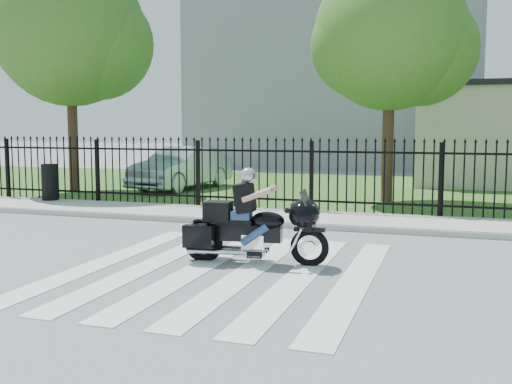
% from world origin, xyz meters
% --- Properties ---
extents(ground, '(120.00, 120.00, 0.00)m').
position_xyz_m(ground, '(0.00, 0.00, 0.00)').
color(ground, slate).
rests_on(ground, ground).
extents(crosswalk, '(5.00, 5.50, 0.01)m').
position_xyz_m(crosswalk, '(0.00, 0.00, 0.01)').
color(crosswalk, silver).
rests_on(crosswalk, ground).
extents(sidewalk, '(40.00, 2.00, 0.12)m').
position_xyz_m(sidewalk, '(0.00, 5.00, 0.06)').
color(sidewalk, '#ADAAA3').
rests_on(sidewalk, ground).
extents(curb, '(40.00, 0.12, 0.12)m').
position_xyz_m(curb, '(0.00, 4.00, 0.06)').
color(curb, '#ADAAA3').
rests_on(curb, ground).
extents(grass_strip, '(40.00, 12.00, 0.02)m').
position_xyz_m(grass_strip, '(0.00, 12.00, 0.01)').
color(grass_strip, '#2D501B').
rests_on(grass_strip, ground).
extents(iron_fence, '(26.00, 0.04, 1.80)m').
position_xyz_m(iron_fence, '(0.00, 6.00, 0.90)').
color(iron_fence, black).
rests_on(iron_fence, ground).
extents(tree_left, '(4.80, 4.80, 7.58)m').
position_xyz_m(tree_left, '(-8.50, 8.50, 5.17)').
color(tree_left, '#382316').
rests_on(tree_left, ground).
extents(tree_mid, '(4.20, 4.20, 6.78)m').
position_xyz_m(tree_mid, '(1.50, 9.00, 4.67)').
color(tree_mid, '#382316').
rests_on(tree_mid, ground).
extents(building_tall, '(15.00, 10.00, 12.00)m').
position_xyz_m(building_tall, '(-3.00, 26.00, 6.00)').
color(building_tall, gray).
rests_on(building_tall, ground).
extents(motorcycle_rider, '(2.35, 0.86, 1.55)m').
position_xyz_m(motorcycle_rider, '(0.24, 0.66, 0.64)').
color(motorcycle_rider, black).
rests_on(motorcycle_rider, ground).
extents(parked_car, '(2.19, 4.54, 1.44)m').
position_xyz_m(parked_car, '(-5.48, 10.30, 0.74)').
color(parked_car, '#99B2C0').
rests_on(parked_car, grass_strip).
extents(litter_bin, '(0.57, 0.57, 1.00)m').
position_xyz_m(litter_bin, '(-7.34, 5.70, 0.62)').
color(litter_bin, black).
rests_on(litter_bin, sidewalk).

